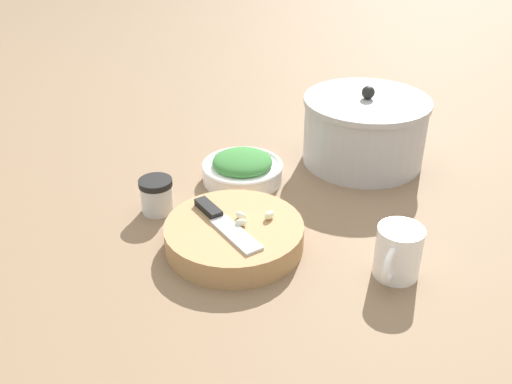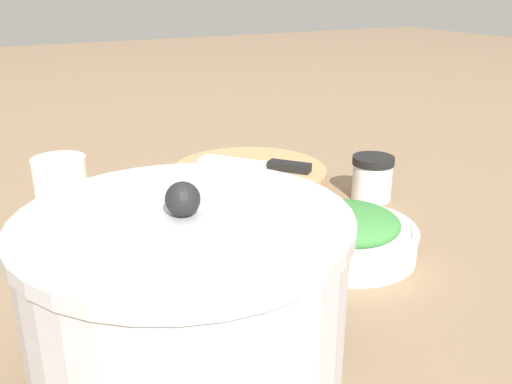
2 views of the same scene
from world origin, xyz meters
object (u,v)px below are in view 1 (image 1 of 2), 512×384
Objects in this scene: chef_knife at (222,221)px; coffee_mug at (398,253)px; herb_bowl at (242,168)px; garlic_cloves at (253,217)px; spice_jar at (157,195)px; cutting_board at (234,235)px; stock_pot at (364,130)px.

chef_knife is 1.52× the size of coffee_mug.
coffee_mug is at bearing -45.33° from herb_bowl.
garlic_cloves is 0.21m from spice_jar.
garlic_cloves is 1.05× the size of spice_jar.
cutting_board is 0.28m from coffee_mug.
cutting_board is 2.32× the size of coffee_mug.
stock_pot is (0.26, 0.36, 0.02)m from chef_knife.
garlic_cloves is (0.05, 0.01, 0.00)m from chef_knife.
stock_pot reaches higher than chef_knife.
garlic_cloves is 0.23m from herb_bowl.
spice_jar reaches higher than cutting_board.
cutting_board is at bearing -86.29° from herb_bowl.
stock_pot is at bearing 32.36° from spice_jar.
coffee_mug is 0.38× the size of stock_pot.
garlic_cloves is at bearing 25.89° from cutting_board.
herb_bowl reaches higher than garlic_cloves.
spice_jar is 0.46m from coffee_mug.
cutting_board is 3.55× the size of spice_jar.
chef_knife is 0.05m from garlic_cloves.
herb_bowl is 2.50× the size of spice_jar.
cutting_board is at bearing -32.02° from spice_jar.
coffee_mug is at bearing -10.84° from cutting_board.
chef_knife is at bearing 175.96° from cutting_board.
coffee_mug is (0.44, -0.15, 0.01)m from spice_jar.
stock_pot is at bearing 58.61° from garlic_cloves.
coffee_mug is at bearing -19.50° from spice_jar.
chef_knife is 0.44m from stock_pot.
spice_jar is at bearing 160.50° from coffee_mug.
stock_pot is (0.40, 0.26, 0.04)m from spice_jar.
spice_jar is at bearing -137.17° from herb_bowl.
spice_jar is at bearing -74.95° from chef_knife.
spice_jar is (-0.16, 0.10, 0.01)m from cutting_board.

